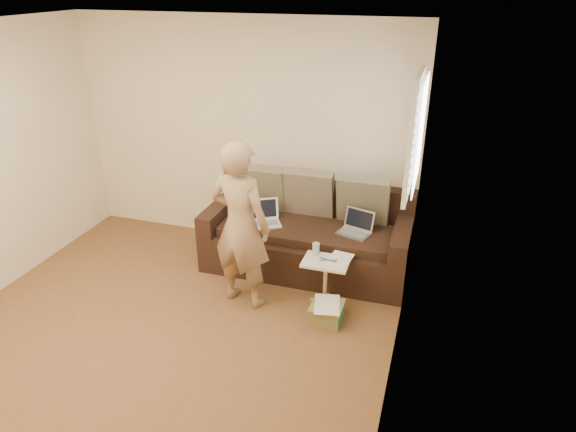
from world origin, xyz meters
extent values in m
plane|color=brown|center=(0.00, 0.00, 0.00)|extent=(4.50, 4.50, 0.00)
plane|color=white|center=(0.00, 0.00, 2.60)|extent=(4.50, 4.50, 0.00)
plane|color=beige|center=(0.00, 2.25, 1.30)|extent=(4.00, 0.00, 4.00)
plane|color=beige|center=(2.00, 0.00, 1.30)|extent=(0.00, 4.50, 4.50)
imported|color=#9D8256|center=(0.48, 0.95, 0.84)|extent=(0.68, 0.52, 1.67)
camera|label=1|loc=(2.18, -2.97, 2.97)|focal=31.74mm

